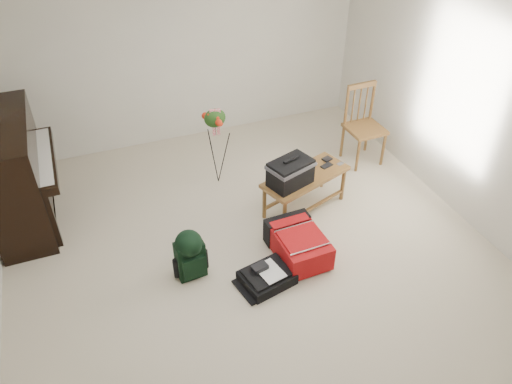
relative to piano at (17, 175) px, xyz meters
name	(u,v)px	position (x,y,z in m)	size (l,w,h in m)	color
floor	(256,260)	(2.19, -1.60, -0.60)	(5.00, 5.50, 0.01)	#BBAE96
ceiling	(256,23)	(2.19, -1.60, 1.90)	(5.00, 5.50, 0.01)	white
wall_back	(180,53)	(2.19, 1.15, 0.65)	(5.00, 0.04, 2.50)	silver
wall_right	(477,113)	(4.69, -1.60, 0.65)	(0.04, 5.50, 2.50)	silver
piano	(17,175)	(0.00, 0.00, 0.00)	(0.71, 1.50, 1.25)	black
bench	(293,171)	(2.86, -1.00, -0.02)	(1.14, 0.74, 0.81)	brown
dining_chair	(364,126)	(4.20, -0.31, -0.09)	(0.46, 0.46, 1.05)	brown
red_suitcase	(296,241)	(2.62, -1.65, -0.44)	(0.50, 0.72, 0.31)	#B30719
black_duffel	(267,276)	(2.17, -1.93, -0.52)	(0.57, 0.49, 0.21)	black
green_backpack	(190,252)	(1.50, -1.56, -0.29)	(0.30, 0.27, 0.56)	black
flower_stand	(217,147)	(2.25, -0.11, -0.08)	(0.39, 0.39, 1.06)	black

